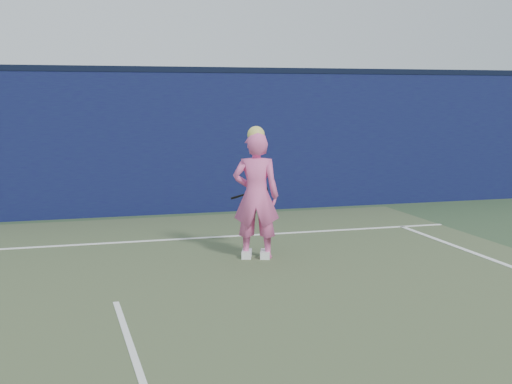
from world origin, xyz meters
name	(u,v)px	position (x,y,z in m)	size (l,w,h in m)	color
ground	(126,335)	(0.00, 0.00, 0.00)	(80.00, 80.00, 0.00)	#32442A
backstop_wall	(85,145)	(0.00, 6.50, 1.25)	(24.00, 0.40, 2.50)	#0E0E3E
wall_cap	(82,69)	(0.00, 6.50, 2.55)	(24.00, 0.42, 0.10)	black
player	(256,195)	(1.94, 2.56, 0.82)	(0.69, 0.56, 1.71)	pink
racket	(257,192)	(2.07, 2.99, 0.81)	(0.50, 0.16, 0.28)	black
court_lines	(130,346)	(0.00, -0.33, 0.01)	(11.00, 12.04, 0.01)	white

